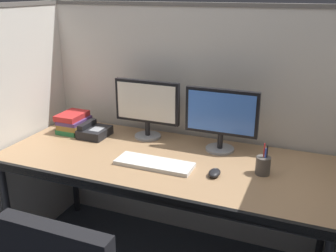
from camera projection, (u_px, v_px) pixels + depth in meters
cubicle_partition_rear at (190, 126)px, 2.55m from camera, size 2.21×0.06×1.57m
cubicle_partition_left at (13, 133)px, 2.42m from camera, size 0.06×1.41×1.57m
desk at (164, 167)px, 2.18m from camera, size 1.90×0.80×0.74m
monitor_left at (147, 105)px, 2.42m from camera, size 0.43×0.17×0.37m
monitor_right at (221, 116)px, 2.22m from camera, size 0.43×0.17×0.37m
keyboard_main at (154, 164)px, 2.09m from camera, size 0.43×0.15×0.02m
computer_mouse at (214, 173)px, 1.97m from camera, size 0.06×0.10×0.04m
book_stack at (74, 122)px, 2.57m from camera, size 0.17×0.21×0.13m
pen_cup at (263, 165)px, 1.98m from camera, size 0.08×0.08×0.17m
desk_phone at (94, 131)px, 2.50m from camera, size 0.17×0.19×0.09m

